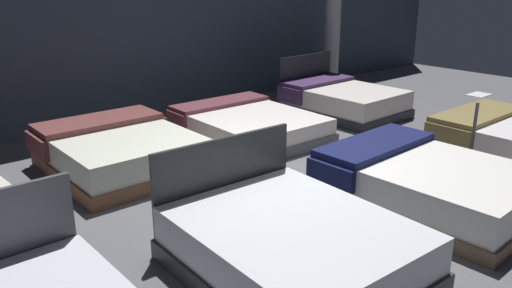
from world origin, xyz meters
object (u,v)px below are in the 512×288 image
bed_1 (291,246)px  bed_6 (249,125)px  bed_5 (119,151)px  support_pillar (333,6)px  price_sign (472,145)px  bed_7 (342,100)px  bed_2 (426,182)px

bed_1 → bed_6: (2.15, 3.08, -0.05)m
bed_5 → support_pillar: size_ratio=0.56×
bed_5 → support_pillar: 6.10m
bed_6 → bed_1: bearing=-123.4°
price_sign → support_pillar: size_ratio=0.30×
bed_6 → support_pillar: size_ratio=0.61×
support_pillar → price_sign: bearing=-119.5°
bed_6 → price_sign: price_sign is taller
price_sign → bed_7: bearing=69.4°
bed_5 → price_sign: 4.40m
bed_1 → bed_5: bed_1 is taller
bed_1 → price_sign: bearing=4.4°
bed_1 → price_sign: size_ratio=1.97×
bed_5 → support_pillar: bearing=15.2°
bed_6 → bed_7: 2.17m
bed_1 → bed_6: bearing=57.8°
support_pillar → bed_7: bearing=-133.0°
bed_1 → bed_6: 3.76m
bed_2 → price_sign: (1.11, 0.08, 0.16)m
bed_1 → bed_7: size_ratio=1.04×
bed_5 → support_pillar: support_pillar is taller
support_pillar → bed_5: bearing=-165.5°
bed_2 → bed_7: size_ratio=1.10×
bed_5 → bed_2: bearing=-56.0°
bed_2 → support_pillar: 6.08m
bed_2 → price_sign: 1.13m
bed_6 → bed_7: size_ratio=1.09×
bed_7 → support_pillar: size_ratio=0.56×
bed_2 → bed_6: 3.07m
bed_7 → bed_5: bearing=178.3°
bed_2 → bed_5: 3.74m
bed_1 → bed_2: bearing=3.2°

